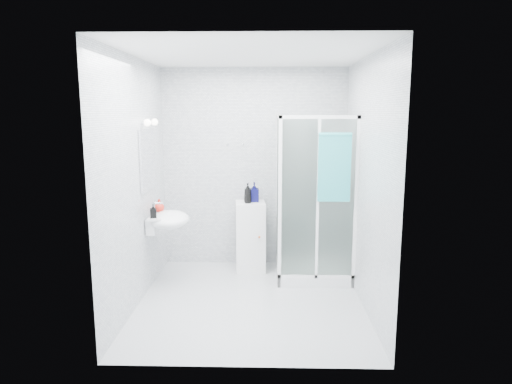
{
  "coord_description": "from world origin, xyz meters",
  "views": [
    {
      "loc": [
        0.18,
        -4.68,
        2.04
      ],
      "look_at": [
        0.05,
        0.35,
        1.15
      ],
      "focal_mm": 32.0,
      "sensor_mm": 36.0,
      "label": 1
    }
  ],
  "objects_px": {
    "shower_enclosure": "(307,242)",
    "hand_towel": "(334,166)",
    "wall_basin": "(167,220)",
    "storage_cabinet": "(250,236)",
    "shampoo_bottle_a": "(248,193)",
    "soap_dispenser_orange": "(159,205)",
    "shampoo_bottle_b": "(254,192)",
    "soap_dispenser_black": "(153,211)"
  },
  "relations": [
    {
      "from": "shampoo_bottle_b",
      "to": "shampoo_bottle_a",
      "type": "bearing_deg",
      "value": -132.39
    },
    {
      "from": "shampoo_bottle_b",
      "to": "soap_dispenser_black",
      "type": "relative_size",
      "value": 1.63
    },
    {
      "from": "wall_basin",
      "to": "storage_cabinet",
      "type": "bearing_deg",
      "value": 30.84
    },
    {
      "from": "shower_enclosure",
      "to": "soap_dispenser_orange",
      "type": "height_order",
      "value": "shower_enclosure"
    },
    {
      "from": "soap_dispenser_black",
      "to": "soap_dispenser_orange",
      "type": "bearing_deg",
      "value": 91.36
    },
    {
      "from": "hand_towel",
      "to": "soap_dispenser_black",
      "type": "distance_m",
      "value": 2.09
    },
    {
      "from": "wall_basin",
      "to": "hand_towel",
      "type": "distance_m",
      "value": 2.02
    },
    {
      "from": "wall_basin",
      "to": "shampoo_bottle_a",
      "type": "height_order",
      "value": "shampoo_bottle_a"
    },
    {
      "from": "hand_towel",
      "to": "soap_dispenser_black",
      "type": "xyz_separation_m",
      "value": [
        -2.02,
        -0.08,
        -0.51
      ]
    },
    {
      "from": "shower_enclosure",
      "to": "wall_basin",
      "type": "height_order",
      "value": "shower_enclosure"
    },
    {
      "from": "wall_basin",
      "to": "soap_dispenser_orange",
      "type": "distance_m",
      "value": 0.24
    },
    {
      "from": "wall_basin",
      "to": "hand_towel",
      "type": "relative_size",
      "value": 0.73
    },
    {
      "from": "storage_cabinet",
      "to": "soap_dispenser_black",
      "type": "bearing_deg",
      "value": -150.45
    },
    {
      "from": "wall_basin",
      "to": "shampoo_bottle_a",
      "type": "bearing_deg",
      "value": 29.72
    },
    {
      "from": "shampoo_bottle_b",
      "to": "wall_basin",
      "type": "bearing_deg",
      "value": -148.51
    },
    {
      "from": "storage_cabinet",
      "to": "shampoo_bottle_b",
      "type": "distance_m",
      "value": 0.58
    },
    {
      "from": "hand_towel",
      "to": "soap_dispenser_orange",
      "type": "height_order",
      "value": "hand_towel"
    },
    {
      "from": "wall_basin",
      "to": "shampoo_bottle_b",
      "type": "distance_m",
      "value": 1.19
    },
    {
      "from": "shampoo_bottle_a",
      "to": "soap_dispenser_orange",
      "type": "bearing_deg",
      "value": -160.18
    },
    {
      "from": "shampoo_bottle_a",
      "to": "soap_dispenser_black",
      "type": "relative_size",
      "value": 1.65
    },
    {
      "from": "storage_cabinet",
      "to": "shampoo_bottle_b",
      "type": "relative_size",
      "value": 3.58
    },
    {
      "from": "wall_basin",
      "to": "soap_dispenser_black",
      "type": "bearing_deg",
      "value": -124.92
    },
    {
      "from": "storage_cabinet",
      "to": "soap_dispenser_orange",
      "type": "bearing_deg",
      "value": -163.71
    },
    {
      "from": "storage_cabinet",
      "to": "soap_dispenser_black",
      "type": "height_order",
      "value": "soap_dispenser_black"
    },
    {
      "from": "storage_cabinet",
      "to": "shampoo_bottle_b",
      "type": "xyz_separation_m",
      "value": [
        0.05,
        0.04,
        0.58
      ]
    },
    {
      "from": "hand_towel",
      "to": "shampoo_bottle_b",
      "type": "height_order",
      "value": "hand_towel"
    },
    {
      "from": "shower_enclosure",
      "to": "shampoo_bottle_a",
      "type": "xyz_separation_m",
      "value": [
        -0.74,
        0.21,
        0.58
      ]
    },
    {
      "from": "wall_basin",
      "to": "shampoo_bottle_a",
      "type": "xyz_separation_m",
      "value": [
        0.92,
        0.52,
        0.23
      ]
    },
    {
      "from": "shower_enclosure",
      "to": "shampoo_bottle_b",
      "type": "height_order",
      "value": "shower_enclosure"
    },
    {
      "from": "shampoo_bottle_a",
      "to": "hand_towel",
      "type": "bearing_deg",
      "value": -31.56
    },
    {
      "from": "shower_enclosure",
      "to": "soap_dispenser_black",
      "type": "xyz_separation_m",
      "value": [
        -1.77,
        -0.48,
        0.49
      ]
    },
    {
      "from": "soap_dispenser_orange",
      "to": "soap_dispenser_black",
      "type": "distance_m",
      "value": 0.32
    },
    {
      "from": "shampoo_bottle_b",
      "to": "soap_dispenser_orange",
      "type": "bearing_deg",
      "value": -157.59
    },
    {
      "from": "shower_enclosure",
      "to": "shampoo_bottle_a",
      "type": "relative_size",
      "value": 7.84
    },
    {
      "from": "hand_towel",
      "to": "soap_dispenser_black",
      "type": "relative_size",
      "value": 4.97
    },
    {
      "from": "shower_enclosure",
      "to": "shampoo_bottle_a",
      "type": "height_order",
      "value": "shower_enclosure"
    },
    {
      "from": "shampoo_bottle_a",
      "to": "soap_dispenser_orange",
      "type": "xyz_separation_m",
      "value": [
        -1.04,
        -0.37,
        -0.09
      ]
    },
    {
      "from": "shower_enclosure",
      "to": "hand_towel",
      "type": "relative_size",
      "value": 2.6
    },
    {
      "from": "wall_basin",
      "to": "soap_dispenser_orange",
      "type": "bearing_deg",
      "value": 129.97
    },
    {
      "from": "soap_dispenser_orange",
      "to": "shampoo_bottle_a",
      "type": "bearing_deg",
      "value": 19.82
    },
    {
      "from": "shampoo_bottle_a",
      "to": "soap_dispenser_orange",
      "type": "relative_size",
      "value": 1.67
    },
    {
      "from": "hand_towel",
      "to": "shampoo_bottle_a",
      "type": "xyz_separation_m",
      "value": [
        -0.99,
        0.61,
        -0.42
      ]
    }
  ]
}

